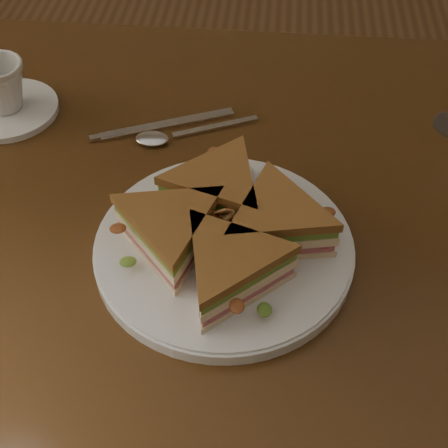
% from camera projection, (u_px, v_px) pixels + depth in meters
% --- Properties ---
extents(ground, '(6.00, 6.00, 0.00)m').
position_uv_depth(ground, '(211.00, 432.00, 1.37)').
color(ground, brown).
rests_on(ground, ground).
extents(table, '(1.20, 0.80, 0.75)m').
position_uv_depth(table, '(205.00, 234.00, 0.90)').
color(table, '#341D0B').
rests_on(table, ground).
extents(plate, '(0.31, 0.31, 0.02)m').
position_uv_depth(plate, '(224.00, 248.00, 0.74)').
color(plate, white).
rests_on(plate, table).
extents(sandwich_wedges, '(0.30, 0.30, 0.06)m').
position_uv_depth(sandwich_wedges, '(224.00, 227.00, 0.71)').
color(sandwich_wedges, '#FFE4BC').
rests_on(sandwich_wedges, plate).
extents(crisps_mound, '(0.09, 0.09, 0.05)m').
position_uv_depth(crisps_mound, '(224.00, 229.00, 0.72)').
color(crisps_mound, '#C44D19').
rests_on(crisps_mound, plate).
extents(spoon, '(0.17, 0.09, 0.01)m').
position_uv_depth(spoon, '(168.00, 136.00, 0.89)').
color(spoon, silver).
rests_on(spoon, table).
extents(knife, '(0.20, 0.10, 0.00)m').
position_uv_depth(knife, '(158.00, 126.00, 0.91)').
color(knife, silver).
rests_on(knife, table).
extents(saucer, '(0.15, 0.15, 0.01)m').
position_uv_depth(saucer, '(7.00, 110.00, 0.93)').
color(saucer, white).
rests_on(saucer, table).
extents(coffee_cup, '(0.09, 0.09, 0.07)m').
position_uv_depth(coffee_cup, '(0.00, 86.00, 0.90)').
color(coffee_cup, white).
rests_on(coffee_cup, saucer).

